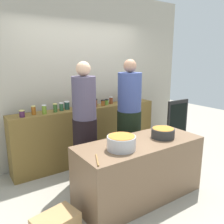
# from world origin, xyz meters

# --- Properties ---
(ground) EXTENTS (12.00, 12.00, 0.00)m
(ground) POSITION_xyz_m (0.00, 0.00, 0.00)
(ground) COLOR #A09A8B
(storefront_wall) EXTENTS (4.80, 0.12, 3.00)m
(storefront_wall) POSITION_xyz_m (0.00, 1.45, 1.50)
(storefront_wall) COLOR #AFA694
(storefront_wall) RESTS_ON ground
(display_shelf) EXTENTS (2.70, 0.36, 0.99)m
(display_shelf) POSITION_xyz_m (0.00, 1.10, 0.50)
(display_shelf) COLOR brown
(display_shelf) RESTS_ON ground
(prep_table) EXTENTS (1.70, 0.70, 0.78)m
(prep_table) POSITION_xyz_m (0.00, -0.30, 0.39)
(prep_table) COLOR brown
(prep_table) RESTS_ON ground
(preserve_jar_0) EXTENTS (0.08, 0.08, 0.10)m
(preserve_jar_0) POSITION_xyz_m (-1.13, 1.03, 1.04)
(preserve_jar_0) COLOR #482245
(preserve_jar_0) RESTS_ON display_shelf
(preserve_jar_1) EXTENTS (0.07, 0.07, 0.13)m
(preserve_jar_1) POSITION_xyz_m (-0.95, 1.09, 1.06)
(preserve_jar_1) COLOR #995115
(preserve_jar_1) RESTS_ON display_shelf
(preserve_jar_2) EXTENTS (0.07, 0.07, 0.14)m
(preserve_jar_2) POSITION_xyz_m (-0.80, 1.03, 1.06)
(preserve_jar_2) COLOR olive
(preserve_jar_2) RESTS_ON display_shelf
(preserve_jar_3) EXTENTS (0.07, 0.07, 0.14)m
(preserve_jar_3) POSITION_xyz_m (-0.61, 1.06, 1.06)
(preserve_jar_3) COLOR #355D28
(preserve_jar_3) RESTS_ON display_shelf
(preserve_jar_4) EXTENTS (0.07, 0.07, 0.13)m
(preserve_jar_4) POSITION_xyz_m (-0.49, 1.10, 1.06)
(preserve_jar_4) COLOR #2C5A36
(preserve_jar_4) RESTS_ON display_shelf
(preserve_jar_5) EXTENTS (0.09, 0.09, 0.14)m
(preserve_jar_5) POSITION_xyz_m (-0.38, 1.14, 1.06)
(preserve_jar_5) COLOR #1F4639
(preserve_jar_5) RESTS_ON display_shelf
(preserve_jar_6) EXTENTS (0.09, 0.09, 0.12)m
(preserve_jar_6) POSITION_xyz_m (-0.27, 1.03, 1.05)
(preserve_jar_6) COLOR #A32516
(preserve_jar_6) RESTS_ON display_shelf
(preserve_jar_7) EXTENTS (0.09, 0.09, 0.12)m
(preserve_jar_7) POSITION_xyz_m (-0.10, 1.03, 1.05)
(preserve_jar_7) COLOR #AA261F
(preserve_jar_7) RESTS_ON display_shelf
(preserve_jar_8) EXTENTS (0.07, 0.07, 0.15)m
(preserve_jar_8) POSITION_xyz_m (0.11, 1.03, 1.06)
(preserve_jar_8) COLOR brown
(preserve_jar_8) RESTS_ON display_shelf
(preserve_jar_9) EXTENTS (0.08, 0.08, 0.11)m
(preserve_jar_9) POSITION_xyz_m (0.29, 1.06, 1.05)
(preserve_jar_9) COLOR brown
(preserve_jar_9) RESTS_ON display_shelf
(preserve_jar_10) EXTENTS (0.07, 0.07, 0.10)m
(preserve_jar_10) POSITION_xyz_m (0.39, 1.11, 1.04)
(preserve_jar_10) COLOR #5F9230
(preserve_jar_10) RESTS_ON display_shelf
(preserve_jar_11) EXTENTS (0.07, 0.07, 0.13)m
(preserve_jar_11) POSITION_xyz_m (0.51, 1.14, 1.06)
(preserve_jar_11) COLOR brown
(preserve_jar_11) RESTS_ON display_shelf
(preserve_jar_12) EXTENTS (0.09, 0.09, 0.12)m
(preserve_jar_12) POSITION_xyz_m (0.77, 1.17, 1.05)
(preserve_jar_12) COLOR red
(preserve_jar_12) RESTS_ON display_shelf
(preserve_jar_13) EXTENTS (0.07, 0.07, 0.13)m
(preserve_jar_13) POSITION_xyz_m (0.87, 1.16, 1.06)
(preserve_jar_13) COLOR orange
(preserve_jar_13) RESTS_ON display_shelf
(preserve_jar_14) EXTENTS (0.07, 0.07, 0.12)m
(preserve_jar_14) POSITION_xyz_m (0.99, 1.12, 1.05)
(preserve_jar_14) COLOR orange
(preserve_jar_14) RESTS_ON display_shelf
(preserve_jar_15) EXTENTS (0.08, 0.08, 0.11)m
(preserve_jar_15) POSITION_xyz_m (1.14, 1.13, 1.05)
(preserve_jar_15) COLOR gold
(preserve_jar_15) RESTS_ON display_shelf
(cooking_pot_left) EXTENTS (0.34, 0.34, 0.17)m
(cooking_pot_left) POSITION_xyz_m (-0.35, -0.37, 0.86)
(cooking_pot_left) COLOR #B7B7BC
(cooking_pot_left) RESTS_ON prep_table
(cooking_pot_center) EXTENTS (0.31, 0.31, 0.13)m
(cooking_pot_center) POSITION_xyz_m (0.36, -0.35, 0.85)
(cooking_pot_center) COLOR #2D2D2D
(cooking_pot_center) RESTS_ON prep_table
(wooden_spoon) EXTENTS (0.14, 0.26, 0.02)m
(wooden_spoon) POSITION_xyz_m (-0.75, -0.48, 0.79)
(wooden_spoon) COLOR #9E703D
(wooden_spoon) RESTS_ON prep_table
(cook_with_tongs) EXTENTS (0.35, 0.35, 1.79)m
(cook_with_tongs) POSITION_xyz_m (-0.41, 0.45, 0.82)
(cook_with_tongs) COLOR black
(cook_with_tongs) RESTS_ON ground
(cook_in_cap) EXTENTS (0.40, 0.40, 1.82)m
(cook_in_cap) POSITION_xyz_m (0.41, 0.45, 0.82)
(cook_in_cap) COLOR black
(cook_in_cap) RESTS_ON ground
(chalkboard_sign) EXTENTS (0.55, 0.05, 1.02)m
(chalkboard_sign) POSITION_xyz_m (1.72, 0.56, 0.52)
(chalkboard_sign) COLOR black
(chalkboard_sign) RESTS_ON ground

